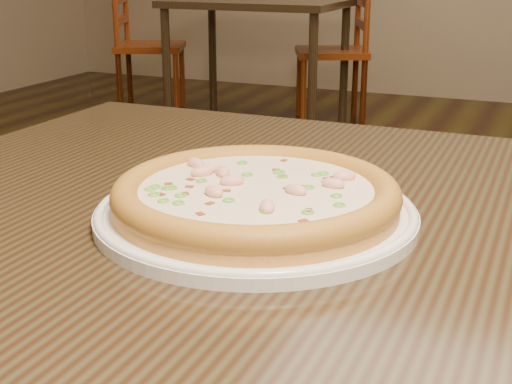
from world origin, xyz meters
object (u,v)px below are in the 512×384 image
at_px(hero_table, 381,310).
at_px(chair_b, 340,51).
at_px(pizza, 256,195).
at_px(plate, 256,212).
at_px(bg_table_left, 258,17).
at_px(chair_a, 142,45).

relative_size(hero_table, chair_b, 1.26).
bearing_deg(pizza, chair_b, 105.35).
bearing_deg(plate, hero_table, 22.62).
relative_size(plate, chair_b, 0.34).
distance_m(pizza, bg_table_left, 3.62).
relative_size(hero_table, plate, 3.77).
bearing_deg(plate, chair_a, 123.67).
relative_size(bg_table_left, chair_a, 1.05).
relative_size(plate, pizza, 1.12).
relative_size(hero_table, bg_table_left, 1.20).
xyz_separation_m(bg_table_left, chair_b, (0.42, 0.32, -0.22)).
relative_size(pizza, bg_table_left, 0.28).
distance_m(bg_table_left, chair_b, 0.57).
height_order(hero_table, plate, plate).
bearing_deg(plate, pizza, 151.66).
height_order(plate, chair_b, chair_b).
bearing_deg(hero_table, chair_a, 125.44).
relative_size(chair_a, chair_b, 1.00).
distance_m(hero_table, pizza, 0.18).
relative_size(hero_table, pizza, 4.23).
bearing_deg(bg_table_left, pizza, -66.92).
xyz_separation_m(plate, bg_table_left, (-1.42, 3.33, -0.10)).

